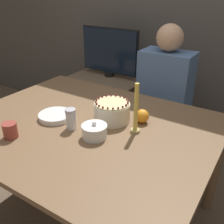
% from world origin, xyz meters
% --- Properties ---
extents(ground_plane, '(12.00, 12.00, 0.00)m').
position_xyz_m(ground_plane, '(0.00, 0.00, 0.00)').
color(ground_plane, brown).
extents(wall_behind, '(8.00, 0.05, 2.60)m').
position_xyz_m(wall_behind, '(0.00, 1.40, 1.30)').
color(wall_behind, '#4C4742').
rests_on(wall_behind, ground_plane).
extents(dining_table, '(1.51, 1.20, 0.77)m').
position_xyz_m(dining_table, '(0.00, 0.00, 0.67)').
color(dining_table, brown).
rests_on(dining_table, ground_plane).
extents(cake, '(0.22, 0.22, 0.13)m').
position_xyz_m(cake, '(0.11, 0.13, 0.83)').
color(cake, '#EFE5CC').
rests_on(cake, dining_table).
extents(sugar_bowl, '(0.14, 0.14, 0.10)m').
position_xyz_m(sugar_bowl, '(0.14, -0.09, 0.80)').
color(sugar_bowl, white).
rests_on(sugar_bowl, dining_table).
extents(sugar_shaker, '(0.06, 0.06, 0.12)m').
position_xyz_m(sugar_shaker, '(-0.03, -0.09, 0.83)').
color(sugar_shaker, white).
rests_on(sugar_shaker, dining_table).
extents(plate_stack, '(0.21, 0.21, 0.03)m').
position_xyz_m(plate_stack, '(-0.20, -0.04, 0.78)').
color(plate_stack, white).
rests_on(plate_stack, dining_table).
extents(candle, '(0.05, 0.05, 0.29)m').
position_xyz_m(candle, '(0.30, 0.08, 0.89)').
color(candle, tan).
rests_on(candle, dining_table).
extents(cup, '(0.08, 0.08, 0.09)m').
position_xyz_m(cup, '(-0.25, -0.34, 0.81)').
color(cup, '#993D33').
rests_on(cup, dining_table).
extents(orange_fruit_0, '(0.08, 0.08, 0.08)m').
position_xyz_m(orange_fruit_0, '(0.28, 0.20, 0.81)').
color(orange_fruit_0, orange).
rests_on(orange_fruit_0, dining_table).
extents(person_man_blue_shirt, '(0.40, 0.34, 1.27)m').
position_xyz_m(person_man_blue_shirt, '(0.18, 0.80, 0.55)').
color(person_man_blue_shirt, '#2D2D38').
rests_on(person_man_blue_shirt, ground_plane).
extents(side_cabinet, '(0.73, 0.55, 0.66)m').
position_xyz_m(side_cabinet, '(-0.53, 1.08, 0.33)').
color(side_cabinet, brown).
rests_on(side_cabinet, ground_plane).
extents(tv_monitor, '(0.63, 0.10, 0.48)m').
position_xyz_m(tv_monitor, '(-0.53, 1.08, 0.91)').
color(tv_monitor, black).
rests_on(tv_monitor, side_cabinet).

